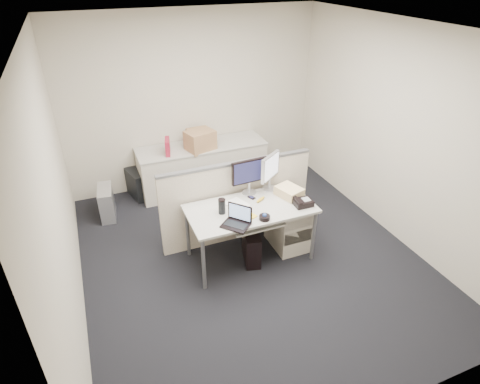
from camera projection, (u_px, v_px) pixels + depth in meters
name	position (u px, v px, depth m)	size (l,w,h in m)	color
floor	(250.00, 256.00, 5.09)	(4.00, 4.50, 0.01)	black
ceiling	(253.00, 29.00, 3.72)	(4.00, 4.50, 0.01)	white
wall_back	(193.00, 102.00, 6.20)	(4.00, 0.02, 2.70)	beige
wall_front	(389.00, 300.00, 2.61)	(4.00, 0.02, 2.70)	beige
wall_left	(56.00, 195.00, 3.75)	(0.02, 4.50, 2.70)	beige
wall_right	(396.00, 134.00, 5.06)	(0.02, 4.50, 2.70)	beige
desk	(250.00, 212.00, 4.75)	(1.50, 0.75, 0.73)	#AEABA2
keyboard_tray	(257.00, 224.00, 4.63)	(0.62, 0.32, 0.02)	#AEABA2
drawer_pedestal	(288.00, 224.00, 5.14)	(0.40, 0.55, 0.65)	beige
cubicle_partition	(237.00, 202.00, 5.16)	(2.00, 0.06, 1.10)	beige
back_counter	(203.00, 167.00, 6.45)	(2.00, 0.60, 0.72)	beige
monitor_main	(249.00, 177.00, 4.90)	(0.46, 0.18, 0.46)	black
monitor_small	(270.00, 173.00, 4.99)	(0.38, 0.19, 0.47)	#B7B7BC
laptop	(236.00, 218.00, 4.34)	(0.29, 0.22, 0.22)	black
trackball	(265.00, 217.00, 4.50)	(0.13, 0.13, 0.05)	black
desk_phone	(303.00, 203.00, 4.75)	(0.21, 0.18, 0.07)	black
paper_stack	(237.00, 204.00, 4.77)	(0.21, 0.26, 0.01)	silver
sticky_pad	(253.00, 216.00, 4.56)	(0.08, 0.08, 0.01)	yellow
travel_mug	(222.00, 207.00, 4.58)	(0.08, 0.08, 0.17)	black
banana	(261.00, 199.00, 4.85)	(0.16, 0.04, 0.04)	gold
cellphone	(252.00, 197.00, 4.91)	(0.05, 0.10, 0.01)	black
manila_folders	(289.00, 192.00, 4.93)	(0.24, 0.31, 0.11)	beige
keyboard	(259.00, 219.00, 4.67)	(0.46, 0.16, 0.03)	black
pc_tower_desk	(251.00, 246.00, 4.94)	(0.18, 0.44, 0.41)	black
pc_tower_spare_dark	(137.00, 184.00, 6.26)	(0.19, 0.47, 0.43)	black
pc_tower_spare_silver	(107.00, 202.00, 5.77)	(0.19, 0.49, 0.45)	#B7B7BC
cardboard_box_left	(200.00, 141.00, 6.08)	(0.41, 0.31, 0.31)	tan
cardboard_box_right	(199.00, 137.00, 6.30)	(0.34, 0.26, 0.24)	tan
red_binder	(168.00, 147.00, 5.94)	(0.06, 0.27, 0.25)	maroon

